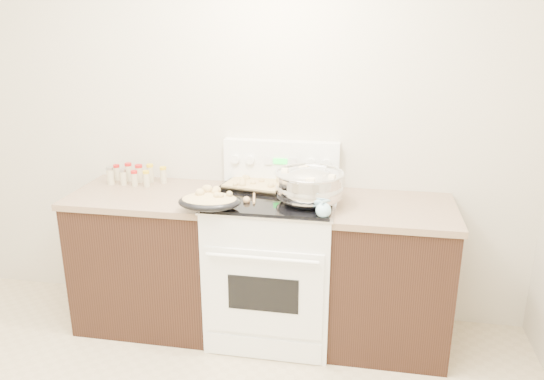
# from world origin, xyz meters

# --- Properties ---
(room_shell) EXTENTS (4.10, 3.60, 2.75)m
(room_shell) POSITION_xyz_m (0.00, 0.00, 1.70)
(room_shell) COLOR beige
(room_shell) RESTS_ON ground
(counter_left) EXTENTS (0.93, 0.67, 0.92)m
(counter_left) POSITION_xyz_m (-0.48, 1.43, 0.46)
(counter_left) COLOR black
(counter_left) RESTS_ON ground
(counter_right) EXTENTS (0.73, 0.67, 0.92)m
(counter_right) POSITION_xyz_m (1.08, 1.43, 0.46)
(counter_right) COLOR black
(counter_right) RESTS_ON ground
(kitchen_range) EXTENTS (0.78, 0.73, 1.22)m
(kitchen_range) POSITION_xyz_m (0.35, 1.42, 0.49)
(kitchen_range) COLOR white
(kitchen_range) RESTS_ON ground
(mixing_bowl) EXTENTS (0.46, 0.46, 0.24)m
(mixing_bowl) POSITION_xyz_m (0.57, 1.36, 1.04)
(mixing_bowl) COLOR silver
(mixing_bowl) RESTS_ON kitchen_range
(roasting_pan) EXTENTS (0.38, 0.28, 0.12)m
(roasting_pan) POSITION_xyz_m (0.03, 1.14, 0.99)
(roasting_pan) COLOR black
(roasting_pan) RESTS_ON kitchen_range
(baking_sheet) EXTENTS (0.48, 0.37, 0.06)m
(baking_sheet) POSITION_xyz_m (0.21, 1.58, 0.96)
(baking_sheet) COLOR black
(baking_sheet) RESTS_ON kitchen_range
(wooden_spoon) EXTENTS (0.08, 0.28, 0.04)m
(wooden_spoon) POSITION_xyz_m (0.22, 1.33, 0.95)
(wooden_spoon) COLOR tan
(wooden_spoon) RESTS_ON kitchen_range
(blue_ladle) EXTENTS (0.13, 0.28, 0.11)m
(blue_ladle) POSITION_xyz_m (0.68, 1.15, 0.98)
(blue_ladle) COLOR #99CFE5
(blue_ladle) RESTS_ON kitchen_range
(spice_jars) EXTENTS (0.39, 0.15, 0.13)m
(spice_jars) POSITION_xyz_m (-0.63, 1.59, 0.98)
(spice_jars) COLOR #BFB28C
(spice_jars) RESTS_ON counter_left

